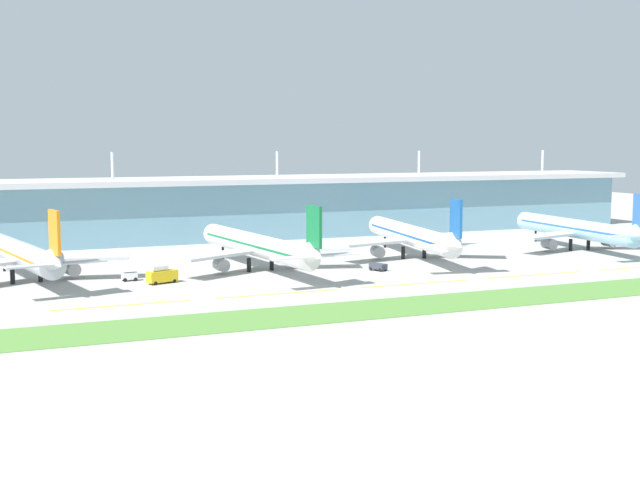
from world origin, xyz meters
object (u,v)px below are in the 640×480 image
at_px(pushback_tug, 378,266).
at_px(airliner_nearest, 24,255).
at_px(airliner_farthest, 577,229).
at_px(airliner_near_middle, 258,246).
at_px(airliner_far_middle, 412,236).
at_px(baggage_cart, 129,276).
at_px(fuel_truck, 161,274).

bearing_deg(pushback_tug, airliner_nearest, 169.14).
bearing_deg(airliner_farthest, pushback_tug, -169.16).
xyz_separation_m(airliner_near_middle, airliner_far_middle, (48.26, 5.18, -0.00)).
bearing_deg(airliner_far_middle, airliner_nearest, -179.26).
distance_m(airliner_near_middle, airliner_farthest, 104.42).
relative_size(airliner_nearest, airliner_farthest, 0.90).
relative_size(airliner_nearest, baggage_cart, 16.46).
distance_m(airliner_nearest, airliner_farthest, 161.34).
bearing_deg(airliner_farthest, fuel_truck, -174.49).
bearing_deg(baggage_cart, airliner_nearest, 160.92).
distance_m(fuel_truck, pushback_tug, 56.00).
xyz_separation_m(baggage_cart, pushback_tug, (62.27, -8.39, -0.16)).
relative_size(airliner_farthest, pushback_tug, 13.49).
distance_m(airliner_far_middle, baggage_cart, 82.73).
height_order(airliner_farthest, baggage_cart, airliner_farthest).
relative_size(airliner_far_middle, pushback_tug, 14.35).
distance_m(airliner_nearest, airliner_far_middle, 105.19).
bearing_deg(airliner_far_middle, airliner_farthest, -3.28).
distance_m(airliner_nearest, fuel_truck, 33.14).
xyz_separation_m(airliner_near_middle, fuel_truck, (-27.46, -10.77, -4.20)).
bearing_deg(fuel_truck, baggage_cart, 133.79).
xyz_separation_m(airliner_nearest, fuel_truck, (29.46, -14.59, -4.18)).
distance_m(baggage_cart, pushback_tug, 62.83).
relative_size(fuel_truck, baggage_cart, 2.08).
relative_size(airliner_near_middle, airliner_farthest, 1.07).
relative_size(airliner_nearest, fuel_truck, 7.89).
bearing_deg(baggage_cart, fuel_truck, -46.21).
distance_m(airliner_nearest, pushback_tug, 87.15).
height_order(airliner_nearest, baggage_cart, airliner_nearest).
bearing_deg(airliner_near_middle, baggage_cart, -172.94).
relative_size(baggage_cart, pushback_tug, 0.73).
height_order(airliner_near_middle, fuel_truck, airliner_near_middle).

